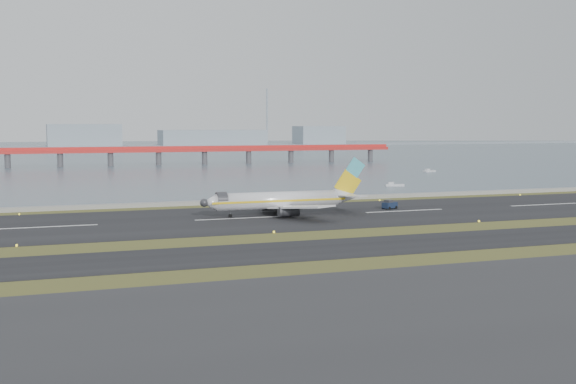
# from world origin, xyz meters

# --- Properties ---
(ground) EXTENTS (1000.00, 1000.00, 0.00)m
(ground) POSITION_xyz_m (0.00, 0.00, 0.00)
(ground) COLOR #384619
(ground) RESTS_ON ground
(apron_strip) EXTENTS (1000.00, 50.00, 0.10)m
(apron_strip) POSITION_xyz_m (0.00, -55.00, 0.05)
(apron_strip) COLOR #2C2C2F
(apron_strip) RESTS_ON ground
(taxiway_strip) EXTENTS (1000.00, 18.00, 0.10)m
(taxiway_strip) POSITION_xyz_m (0.00, -12.00, 0.05)
(taxiway_strip) COLOR black
(taxiway_strip) RESTS_ON ground
(runway_strip) EXTENTS (1000.00, 45.00, 0.10)m
(runway_strip) POSITION_xyz_m (0.00, 30.00, 0.05)
(runway_strip) COLOR black
(runway_strip) RESTS_ON ground
(seawall) EXTENTS (1000.00, 2.50, 1.00)m
(seawall) POSITION_xyz_m (0.00, 60.00, 0.50)
(seawall) COLOR gray
(seawall) RESTS_ON ground
(bay_water) EXTENTS (1400.00, 800.00, 1.30)m
(bay_water) POSITION_xyz_m (0.00, 460.00, 0.00)
(bay_water) COLOR #485967
(bay_water) RESTS_ON ground
(red_pier) EXTENTS (260.00, 5.00, 10.20)m
(red_pier) POSITION_xyz_m (20.00, 250.00, 7.28)
(red_pier) COLOR red
(red_pier) RESTS_ON ground
(far_shoreline) EXTENTS (1400.00, 80.00, 60.50)m
(far_shoreline) POSITION_xyz_m (13.62, 620.00, 6.07)
(far_shoreline) COLOR #8C9AA5
(far_shoreline) RESTS_ON ground
(airliner) EXTENTS (38.52, 32.89, 12.80)m
(airliner) POSITION_xyz_m (10.82, 32.13, 3.46)
(airliner) COLOR silver
(airliner) RESTS_ON ground
(pushback_tug) EXTENTS (4.08, 3.23, 2.30)m
(pushback_tug) POSITION_xyz_m (38.64, 34.92, 1.12)
(pushback_tug) COLOR #15223C
(pushback_tug) RESTS_ON ground
(workboat_near) EXTENTS (6.26, 3.83, 1.45)m
(workboat_near) POSITION_xyz_m (71.45, 93.63, 0.46)
(workboat_near) COLOR silver
(workboat_near) RESTS_ON ground
(workboat_far) EXTENTS (6.42, 3.63, 1.49)m
(workboat_far) POSITION_xyz_m (121.33, 154.84, 0.47)
(workboat_far) COLOR silver
(workboat_far) RESTS_ON ground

